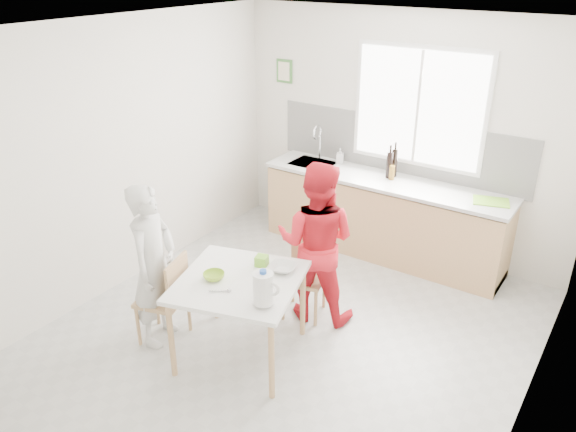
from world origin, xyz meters
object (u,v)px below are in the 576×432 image
Objects in this scene: dining_table at (239,288)px; person_white at (154,265)px; chair_left at (168,296)px; bowl_white at (283,268)px; wine_bottle_a at (394,163)px; person_red at (316,242)px; milk_jug at (264,288)px; wine_bottle_b at (389,165)px; chair_far at (306,270)px; bowl_green at (214,276)px.

dining_table is 0.81× the size of person_white.
bowl_white is at bearing 104.22° from chair_left.
person_white is 1.12m from bowl_white.
person_red is at bearing -90.65° from wine_bottle_a.
milk_jug is 2.70m from wine_bottle_a.
dining_table is 0.77× the size of person_red.
wine_bottle_a is (0.24, 2.51, 0.41)m from dining_table.
wine_bottle_b is (-0.18, 2.62, 0.16)m from milk_jug.
chair_far is 0.52× the size of person_red.
wine_bottle_a is at bearing 81.00° from bowl_green.
milk_jug reaches higher than bowl_white.
chair_left is at bearing -149.51° from bowl_white.
chair_far is 2.86× the size of milk_jug.
chair_far is at bearing 101.18° from bowl_white.
bowl_green reaches higher than bowl_white.
person_white reaches higher than milk_jug.
bowl_green is 2.59m from wine_bottle_b.
bowl_white is at bearing 92.60° from milk_jug.
person_red reaches higher than wine_bottle_a.
bowl_green is 0.80× the size of bowl_white.
wine_bottle_a is (0.13, 1.63, 0.63)m from chair_far.
bowl_white is 0.79× the size of milk_jug.
person_white is 1.47m from person_red.
person_white reaches higher than wine_bottle_a.
wine_bottle_a is 0.08m from wine_bottle_b.
wine_bottle_b is at bearing 77.68° from milk_jug.
dining_table is at bearing 59.74° from person_red.
wine_bottle_b is (0.39, 2.54, 0.29)m from bowl_green.
person_red is at bearing 124.27° from chair_left.
wine_bottle_a is 1.07× the size of wine_bottle_b.
wine_bottle_a reaches higher than milk_jug.
milk_jug is at bearing -71.13° from bowl_white.
bowl_green is at bearing -149.70° from dining_table.
person_white is 1.16m from milk_jug.
person_white reaches higher than bowl_green.
wine_bottle_a reaches higher than chair_left.
milk_jug is at bearing 74.45° from chair_left.
person_white is 5.28× the size of milk_jug.
person_red is at bearing -58.05° from person_white.
dining_table is at bearing -94.90° from wine_bottle_b.
person_white is at bearing -110.02° from wine_bottle_b.
wine_bottle_b reaches higher than chair_left.
chair_far reaches higher than bowl_green.
milk_jug is (0.17, -1.05, 0.12)m from person_red.
wine_bottle_b reaches higher than dining_table.
person_red is at bearing -89.71° from wine_bottle_b.
wine_bottle_a is at bearing 69.28° from chair_far.
bowl_green is 2.66m from wine_bottle_a.
bowl_green reaches higher than dining_table.
bowl_white is (0.88, 0.52, 0.32)m from chair_left.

